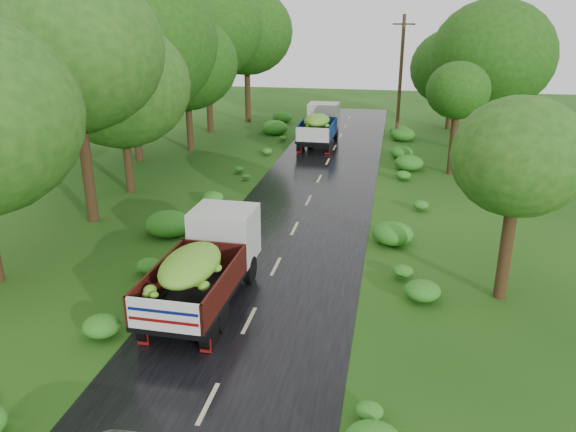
# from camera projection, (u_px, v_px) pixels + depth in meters

# --- Properties ---
(ground) EXTENTS (120.00, 120.00, 0.00)m
(ground) POSITION_uv_depth(u_px,v_px,m) (208.00, 404.00, 13.75)
(ground) COLOR #13400D
(ground) RESTS_ON ground
(road) EXTENTS (6.50, 80.00, 0.02)m
(road) POSITION_uv_depth(u_px,v_px,m) (257.00, 305.00, 18.36)
(road) COLOR black
(road) RESTS_ON ground
(road_lines) EXTENTS (0.12, 69.60, 0.00)m
(road_lines) POSITION_uv_depth(u_px,v_px,m) (264.00, 291.00, 19.28)
(road_lines) COLOR #BFB78C
(road_lines) RESTS_ON road
(truck_near) EXTENTS (2.33, 6.28, 2.62)m
(truck_near) POSITION_uv_depth(u_px,v_px,m) (207.00, 261.00, 18.09)
(truck_near) COLOR black
(truck_near) RESTS_ON ground
(truck_far) EXTENTS (2.35, 6.41, 2.68)m
(truck_far) POSITION_uv_depth(u_px,v_px,m) (320.00, 124.00, 39.98)
(truck_far) COLOR black
(truck_far) RESTS_ON ground
(utility_pole) EXTENTS (1.56, 0.25, 8.89)m
(utility_pole) POSITION_uv_depth(u_px,v_px,m) (400.00, 78.00, 40.29)
(utility_pole) COLOR #382616
(utility_pole) RESTS_ON ground
(trees_left) EXTENTS (7.77, 35.29, 9.73)m
(trees_left) POSITION_uv_depth(u_px,v_px,m) (156.00, 51.00, 33.10)
(trees_left) COLOR black
(trees_left) RESTS_ON ground
(trees_right) EXTENTS (5.72, 32.60, 8.17)m
(trees_right) POSITION_uv_depth(u_px,v_px,m) (475.00, 74.00, 34.93)
(trees_right) COLOR black
(trees_right) RESTS_ON ground
(shrubs) EXTENTS (11.90, 44.00, 0.70)m
(shrubs) POSITION_uv_depth(u_px,v_px,m) (302.00, 207.00, 26.55)
(shrubs) COLOR #2B6B19
(shrubs) RESTS_ON ground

